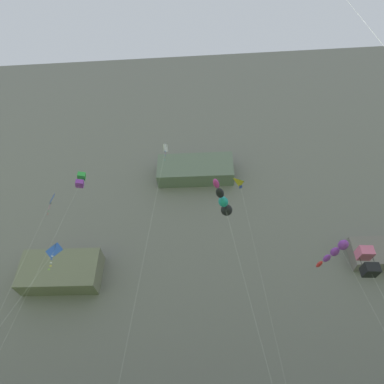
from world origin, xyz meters
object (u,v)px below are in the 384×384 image
(kite_box_low_left, at_px, (367,261))
(kite_diamond_high_center, at_px, (163,162))
(kite_windsock_upper_left, at_px, (224,203))
(kite_box_mid_left, at_px, (80,180))
(kite_diamond_near_cliff, at_px, (48,260))
(kite_delta_low_right, at_px, (245,189))
(kite_windsock_upper_mid, at_px, (335,251))
(kite_diamond_front_field, at_px, (50,204))

(kite_box_low_left, height_order, kite_diamond_high_center, kite_diamond_high_center)
(kite_windsock_upper_left, distance_m, kite_box_mid_left, 25.28)
(kite_box_mid_left, bearing_deg, kite_diamond_near_cliff, -69.98)
(kite_delta_low_right, distance_m, kite_diamond_high_center, 14.21)
(kite_windsock_upper_mid, bearing_deg, kite_diamond_high_center, -160.07)
(kite_delta_low_right, xyz_separation_m, kite_windsock_upper_left, (-3.69, -13.08, -11.71))
(kite_delta_low_right, distance_m, kite_box_mid_left, 22.32)
(kite_diamond_near_cliff, height_order, kite_windsock_upper_mid, kite_windsock_upper_mid)
(kite_box_low_left, distance_m, kite_diamond_front_field, 40.07)
(kite_diamond_near_cliff, relative_size, kite_box_mid_left, 0.52)
(kite_delta_low_right, bearing_deg, kite_box_mid_left, -175.75)
(kite_box_low_left, distance_m, kite_windsock_upper_mid, 12.20)
(kite_windsock_upper_mid, bearing_deg, kite_windsock_upper_left, -140.52)
(kite_delta_low_right, height_order, kite_windsock_upper_mid, kite_delta_low_right)
(kite_diamond_front_field, distance_m, kite_delta_low_right, 26.97)
(kite_box_low_left, relative_size, kite_delta_low_right, 0.46)
(kite_delta_low_right, xyz_separation_m, kite_diamond_high_center, (-9.76, -9.71, -3.53))
(kite_delta_low_right, distance_m, kite_windsock_upper_mid, 14.51)
(kite_diamond_high_center, height_order, kite_box_mid_left, kite_box_mid_left)
(kite_diamond_front_field, relative_size, kite_delta_low_right, 1.01)
(kite_box_low_left, distance_m, kite_diamond_high_center, 21.91)
(kite_diamond_front_field, bearing_deg, kite_diamond_near_cliff, -56.13)
(kite_diamond_front_field, bearing_deg, kite_windsock_upper_mid, -6.40)
(kite_diamond_high_center, bearing_deg, kite_diamond_near_cliff, -168.03)
(kite_box_low_left, relative_size, kite_diamond_front_field, 0.46)
(kite_diamond_front_field, bearing_deg, kite_diamond_high_center, -31.53)
(kite_diamond_near_cliff, bearing_deg, kite_diamond_front_field, 123.87)
(kite_box_low_left, bearing_deg, kite_delta_low_right, 115.94)
(kite_diamond_front_field, xyz_separation_m, kite_diamond_high_center, (17.19, -10.54, -2.63))
(kite_diamond_front_field, xyz_separation_m, kite_windsock_upper_left, (23.26, -13.91, -10.82))
(kite_diamond_high_center, bearing_deg, kite_windsock_upper_mid, 19.93)
(kite_windsock_upper_mid, distance_m, kite_box_mid_left, 33.12)
(kite_diamond_high_center, xyz_separation_m, kite_windsock_upper_left, (6.07, -3.37, -8.18))
(kite_diamond_high_center, relative_size, kite_windsock_upper_left, 1.53)
(kite_windsock_upper_mid, bearing_deg, kite_delta_low_right, 159.54)
(kite_box_low_left, height_order, kite_box_mid_left, kite_box_mid_left)
(kite_windsock_upper_mid, height_order, kite_box_mid_left, kite_box_mid_left)
(kite_windsock_upper_left, bearing_deg, kite_box_low_left, -1.83)
(kite_delta_low_right, distance_m, kite_windsock_upper_left, 17.94)
(kite_diamond_front_field, xyz_separation_m, kite_delta_low_right, (26.94, -0.83, 0.89))
(kite_box_low_left, xyz_separation_m, kite_diamond_near_cliff, (-25.13, 1.82, 1.78))
(kite_windsock_upper_mid, bearing_deg, kite_diamond_front_field, 173.60)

